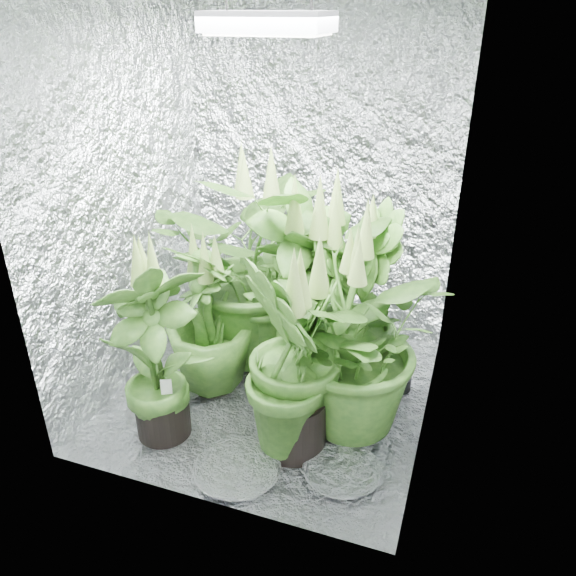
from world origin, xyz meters
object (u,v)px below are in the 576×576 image
(plant_b, at_px, (304,295))
(plant_c, at_px, (352,310))
(grow_lamp, at_px, (268,23))
(circulation_fan, at_px, (395,365))
(plant_g, at_px, (294,360))
(plant_d, at_px, (208,320))
(plant_e, at_px, (346,341))
(plant_a, at_px, (258,265))
(plant_f, at_px, (155,351))

(plant_b, bearing_deg, plant_c, -5.79)
(grow_lamp, distance_m, circulation_fan, 1.81)
(plant_g, bearing_deg, plant_d, 151.77)
(plant_d, bearing_deg, plant_e, -7.59)
(plant_b, xyz_separation_m, plant_g, (0.11, -0.50, -0.06))
(plant_a, height_order, plant_f, plant_a)
(plant_b, height_order, plant_d, plant_b)
(plant_c, relative_size, plant_e, 1.06)
(circulation_fan, bearing_deg, plant_c, -146.84)
(plant_b, xyz_separation_m, circulation_fan, (0.49, 0.12, -0.41))
(plant_b, xyz_separation_m, plant_c, (0.26, -0.03, -0.03))
(plant_c, relative_size, plant_g, 1.05)
(grow_lamp, bearing_deg, plant_c, 16.66)
(grow_lamp, relative_size, plant_b, 0.42)
(grow_lamp, bearing_deg, plant_a, 122.86)
(plant_c, bearing_deg, plant_b, 174.21)
(grow_lamp, xyz_separation_m, plant_a, (-0.20, 0.31, -1.23))
(plant_f, relative_size, circulation_fan, 3.00)
(plant_a, xyz_separation_m, circulation_fan, (0.81, -0.05, -0.45))
(plant_g, bearing_deg, plant_e, 48.54)
(plant_c, relative_size, plant_f, 1.10)
(plant_a, xyz_separation_m, plant_g, (0.44, -0.67, -0.11))
(circulation_fan, bearing_deg, plant_a, 176.28)
(plant_a, relative_size, plant_c, 1.11)
(grow_lamp, xyz_separation_m, plant_d, (-0.35, -0.04, -1.41))
(plant_e, bearing_deg, plant_f, -157.94)
(plant_a, height_order, plant_e, plant_a)
(plant_b, relative_size, plant_c, 1.06)
(plant_a, bearing_deg, plant_g, -56.88)
(grow_lamp, relative_size, plant_g, 0.46)
(plant_c, height_order, plant_f, plant_c)
(grow_lamp, relative_size, plant_c, 0.44)
(plant_d, height_order, plant_f, plant_f)
(plant_g, bearing_deg, plant_c, 72.12)
(plant_g, bearing_deg, plant_a, 123.12)
(plant_e, relative_size, plant_g, 0.98)
(plant_a, height_order, plant_c, plant_a)
(plant_a, xyz_separation_m, plant_f, (-0.19, -0.79, -0.12))
(plant_e, height_order, plant_g, plant_g)
(plant_a, bearing_deg, circulation_fan, -3.59)
(grow_lamp, distance_m, plant_f, 1.49)
(plant_d, relative_size, circulation_fan, 2.66)
(plant_c, distance_m, circulation_fan, 0.46)
(plant_d, xyz_separation_m, plant_f, (-0.05, -0.43, 0.06))
(plant_a, relative_size, plant_b, 1.04)
(plant_d, relative_size, plant_f, 0.89)
(plant_e, xyz_separation_m, plant_g, (-0.18, -0.21, -0.02))
(plant_a, xyz_separation_m, plant_c, (0.59, -0.20, -0.07))
(plant_b, height_order, plant_e, plant_b)
(grow_lamp, bearing_deg, circulation_fan, 23.27)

